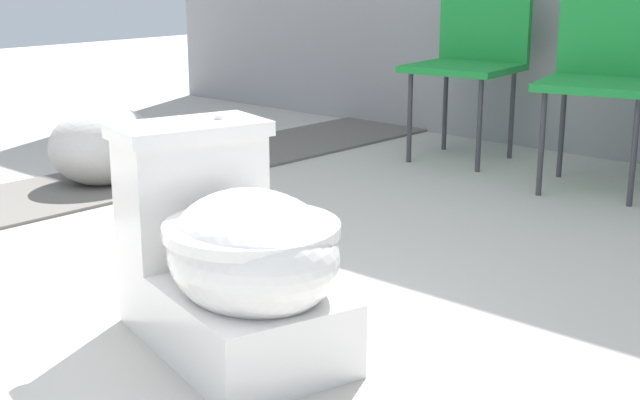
{
  "coord_description": "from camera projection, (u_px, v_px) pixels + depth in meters",
  "views": [
    {
      "loc": [
        1.73,
        -1.01,
        0.88
      ],
      "look_at": [
        0.27,
        0.58,
        0.3
      ],
      "focal_mm": 50.0,
      "sensor_mm": 36.0,
      "label": 1
    }
  ],
  "objects": [
    {
      "name": "ground_plane",
      "position": [
        69.0,
        352.0,
        2.08
      ],
      "size": [
        14.0,
        14.0,
        0.0
      ],
      "primitive_type": "plane",
      "color": "#B7B2A8"
    },
    {
      "name": "toilet",
      "position": [
        233.0,
        259.0,
        2.04
      ],
      "size": [
        0.7,
        0.52,
        0.52
      ],
      "rotation": [
        0.0,
        0.0,
        -0.26
      ],
      "color": "white",
      "rests_on": "ground"
    },
    {
      "name": "folding_chair_left",
      "position": [
        474.0,
        45.0,
        4.02
      ],
      "size": [
        0.49,
        0.49,
        0.83
      ],
      "rotation": [
        0.0,
        0.0,
        -1.44
      ],
      "color": "#1E8C38",
      "rests_on": "ground"
    },
    {
      "name": "folding_chair_middle",
      "position": [
        608.0,
        58.0,
        3.48
      ],
      "size": [
        0.53,
        0.53,
        0.83
      ],
      "rotation": [
        0.0,
        0.0,
        -1.32
      ],
      "color": "#1E8C38",
      "rests_on": "ground"
    },
    {
      "name": "boulder_near",
      "position": [
        105.0,
        146.0,
        3.59
      ],
      "size": [
        0.47,
        0.52,
        0.32
      ],
      "primitive_type": "ellipsoid",
      "rotation": [
        0.0,
        0.0,
        1.34
      ],
      "color": "#B7B2AD",
      "rests_on": "ground"
    }
  ]
}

